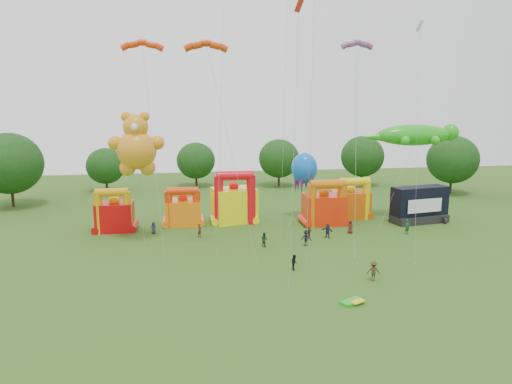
{
  "coord_description": "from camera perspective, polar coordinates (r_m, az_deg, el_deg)",
  "views": [
    {
      "loc": [
        -10.35,
        -33.31,
        16.17
      ],
      "look_at": [
        -2.51,
        18.0,
        6.37
      ],
      "focal_mm": 32.0,
      "sensor_mm": 36.0,
      "label": 1
    }
  ],
  "objects": [
    {
      "name": "ground",
      "position": [
        38.45,
        8.02,
        -14.29
      ],
      "size": [
        160.0,
        160.0,
        0.0
      ],
      "primitive_type": "plane",
      "color": "#345819",
      "rests_on": "ground"
    },
    {
      "name": "spectator_4",
      "position": [
        57.01,
        6.65,
        -5.06
      ],
      "size": [
        0.92,
        0.87,
        1.53
      ],
      "primitive_type": "imported",
      "rotation": [
        0.0,
        0.0,
        3.86
      ],
      "color": "#462F1C",
      "rests_on": "ground"
    },
    {
      "name": "tree_ring",
      "position": [
        36.52,
        6.16,
        -5.12
      ],
      "size": [
        126.79,
        128.92,
        12.07
      ],
      "color": "#352314",
      "rests_on": "ground"
    },
    {
      "name": "gecko_kite",
      "position": [
        67.12,
        17.76,
        2.56
      ],
      "size": [
        14.77,
        7.78,
        13.76
      ],
      "color": "green",
      "rests_on": "ground"
    },
    {
      "name": "bouncy_castle_0",
      "position": [
        62.48,
        -17.26,
        -2.66
      ],
      "size": [
        4.7,
        3.78,
        5.92
      ],
      "color": "#C2090A",
      "rests_on": "ground"
    },
    {
      "name": "octopus_kite",
      "position": [
        65.41,
        5.55,
        0.35
      ],
      "size": [
        5.27,
        6.96,
        9.68
      ],
      "color": "blue",
      "rests_on": "ground"
    },
    {
      "name": "spectator_9",
      "position": [
        44.73,
        14.46,
        -9.54
      ],
      "size": [
        1.38,
        1.0,
        1.92
      ],
      "primitive_type": "imported",
      "rotation": [
        0.0,
        0.0,
        2.89
      ],
      "color": "#3B2E17",
      "rests_on": "ground"
    },
    {
      "name": "parafoil_kites",
      "position": [
        50.75,
        3.82,
        5.7
      ],
      "size": [
        29.62,
        11.11,
        24.73
      ],
      "color": "red",
      "rests_on": "ground"
    },
    {
      "name": "spectator_8",
      "position": [
        46.38,
        4.83,
        -8.73
      ],
      "size": [
        0.71,
        0.85,
        1.56
      ],
      "primitive_type": "imported",
      "rotation": [
        0.0,
        0.0,
        1.4
      ],
      "color": "black",
      "rests_on": "ground"
    },
    {
      "name": "spectator_0",
      "position": [
        60.32,
        -12.69,
        -4.38
      ],
      "size": [
        0.83,
        0.63,
        1.53
      ],
      "primitive_type": "imported",
      "rotation": [
        0.0,
        0.0,
        0.2
      ],
      "color": "#262940",
      "rests_on": "ground"
    },
    {
      "name": "bouncy_castle_2",
      "position": [
        64.21,
        -2.76,
        -1.31
      ],
      "size": [
        6.59,
        5.74,
        7.5
      ],
      "color": "#F4EC0C",
      "rests_on": "ground"
    },
    {
      "name": "teddy_bear_kite",
      "position": [
        55.1,
        -14.67,
        5.03
      ],
      "size": [
        6.44,
        4.57,
        15.65
      ],
      "color": "orange",
      "rests_on": "ground"
    },
    {
      "name": "bouncy_castle_3",
      "position": [
        63.81,
        8.53,
        -1.84
      ],
      "size": [
        5.54,
        4.48,
        6.48
      ],
      "color": "red",
      "rests_on": "ground"
    },
    {
      "name": "spectator_1",
      "position": [
        57.72,
        -7.07,
        -4.79
      ],
      "size": [
        0.68,
        0.74,
        1.69
      ],
      "primitive_type": "imported",
      "rotation": [
        0.0,
        0.0,
        0.98
      ],
      "color": "#592019",
      "rests_on": "ground"
    },
    {
      "name": "spectator_7",
      "position": [
        61.73,
        18.4,
        -4.14
      ],
      "size": [
        0.83,
        0.72,
        1.92
      ],
      "primitive_type": "imported",
      "rotation": [
        0.0,
        0.0,
        0.46
      ],
      "color": "#19402A",
      "rests_on": "ground"
    },
    {
      "name": "spectator_6",
      "position": [
        60.18,
        11.71,
        -4.29
      ],
      "size": [
        0.99,
        0.89,
        1.69
      ],
      "primitive_type": "imported",
      "rotation": [
        0.0,
        0.0,
        5.74
      ],
      "color": "#531C17",
      "rests_on": "ground"
    },
    {
      "name": "diamond_kites",
      "position": [
        49.29,
        5.13,
        10.01
      ],
      "size": [
        22.61,
        17.56,
        37.32
      ],
      "color": "red",
      "rests_on": "ground"
    },
    {
      "name": "bouncy_castle_1",
      "position": [
        63.55,
        -9.12,
        -2.24
      ],
      "size": [
        4.78,
        3.85,
        5.5
      ],
      "color": "orange",
      "rests_on": "ground"
    },
    {
      "name": "stage_trailer",
      "position": [
        68.13,
        19.75,
        -1.55
      ],
      "size": [
        8.38,
        4.36,
        5.14
      ],
      "color": "black",
      "rests_on": "ground"
    },
    {
      "name": "folded_kite_bundle",
      "position": [
        39.86,
        12.01,
        -13.28
      ],
      "size": [
        2.23,
        1.74,
        0.31
      ],
      "color": "green",
      "rests_on": "ground"
    },
    {
      "name": "spectator_2",
      "position": [
        53.52,
        1.03,
        -5.94
      ],
      "size": [
        1.01,
        1.05,
        1.7
      ],
      "primitive_type": "imported",
      "rotation": [
        0.0,
        0.0,
        2.21
      ],
      "color": "#173A1D",
      "rests_on": "ground"
    },
    {
      "name": "bouncy_castle_4",
      "position": [
        68.12,
        11.76,
        -1.25
      ],
      "size": [
        5.22,
        4.28,
        6.15
      ],
      "color": "#D3540B",
      "rests_on": "ground"
    },
    {
      "name": "spectator_5",
      "position": [
        57.71,
        8.92,
        -4.8
      ],
      "size": [
        1.45,
        1.61,
        1.78
      ],
      "primitive_type": "imported",
      "rotation": [
        0.0,
        0.0,
        5.4
      ],
      "color": "#24283C",
      "rests_on": "ground"
    },
    {
      "name": "spectator_3",
      "position": [
        54.04,
        6.29,
        -5.73
      ],
      "size": [
        1.4,
        1.11,
        1.9
      ],
      "primitive_type": "imported",
      "rotation": [
        0.0,
        0.0,
        2.77
      ],
      "color": "black",
      "rests_on": "ground"
    }
  ]
}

